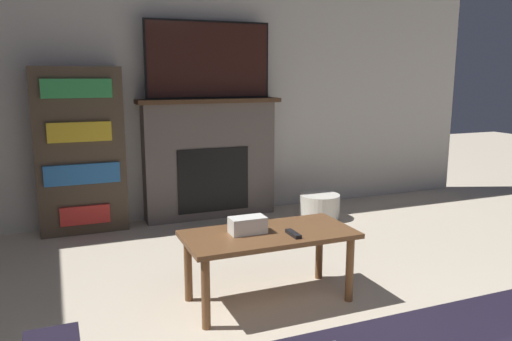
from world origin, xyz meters
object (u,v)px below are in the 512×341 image
coffee_table (269,242)px  storage_basket (320,206)px  fireplace (210,158)px  bookshelf (80,151)px  tv (209,60)px

coffee_table → storage_basket: 1.94m
fireplace → coffee_table: fireplace is taller
storage_basket → coffee_table: bearing=-128.7°
fireplace → bookshelf: (-1.20, -0.02, 0.14)m
fireplace → storage_basket: 1.18m
bookshelf → coffee_table: bearing=-63.3°
fireplace → tv: 0.94m
tv → coffee_table: size_ratio=1.16×
fireplace → tv: size_ratio=1.15×
tv → bookshelf: (-1.20, -0.00, -0.80)m
tv → storage_basket: (0.98, -0.45, -1.42)m
bookshelf → tv: bearing=0.1°
tv → fireplace: bearing=90.0°
coffee_table → storage_basket: bearing=51.3°
tv → coffee_table: bearing=-96.5°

